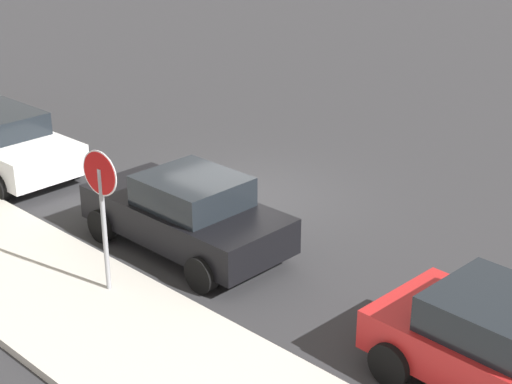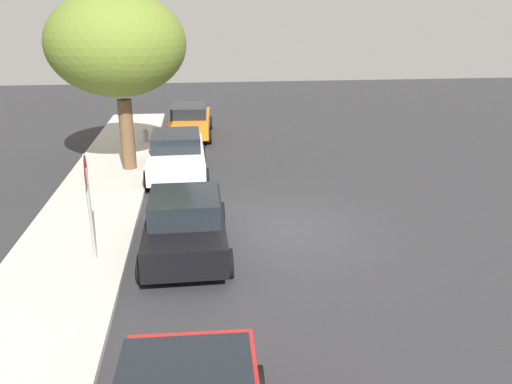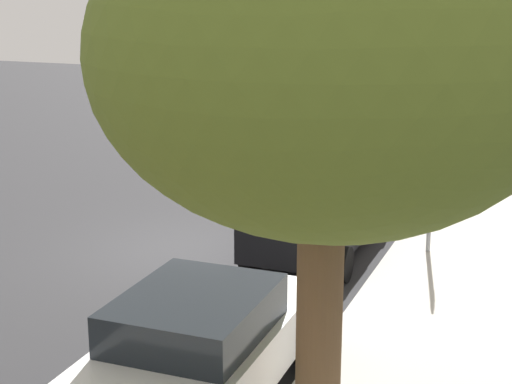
# 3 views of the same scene
# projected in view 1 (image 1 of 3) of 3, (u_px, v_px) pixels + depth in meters

# --- Properties ---
(ground_plane) EXTENTS (60.00, 60.00, 0.00)m
(ground_plane) POSITION_uv_depth(u_px,v_px,m) (244.00, 198.00, 16.93)
(ground_plane) COLOR #2D2D30
(sidewalk_curb) EXTENTS (32.00, 2.74, 0.14)m
(sidewalk_curb) POSITION_uv_depth(u_px,v_px,m) (32.00, 280.00, 13.46)
(sidewalk_curb) COLOR beige
(sidewalk_curb) RESTS_ON ground_plane
(stop_sign) EXTENTS (0.75, 0.11, 2.57)m
(stop_sign) POSITION_uv_depth(u_px,v_px,m) (102.00, 199.00, 12.42)
(stop_sign) COLOR gray
(stop_sign) RESTS_ON ground_plane
(parked_car_black) EXTENTS (4.12, 2.01, 1.50)m
(parked_car_black) POSITION_uv_depth(u_px,v_px,m) (187.00, 213.00, 14.40)
(parked_car_black) COLOR black
(parked_car_black) RESTS_ON ground_plane
(parked_car_red) EXTENTS (3.92, 2.17, 1.42)m
(parked_car_red) POSITION_uv_depth(u_px,v_px,m) (511.00, 350.00, 10.36)
(parked_car_red) COLOR red
(parked_car_red) RESTS_ON ground_plane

